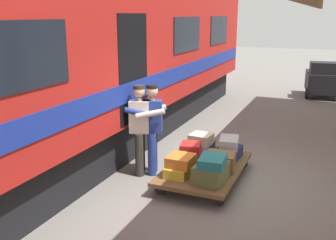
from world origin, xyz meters
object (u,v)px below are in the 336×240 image
(suitcase_teal_softside, at_px, (213,161))
(baggage_tug, at_px, (323,80))
(suitcase_cream_canvas, at_px, (201,138))
(suitcase_gray_aluminum, at_px, (229,143))
(suitcase_slate_roller, at_px, (200,148))
(suitcase_maroon_trunk, at_px, (190,158))
(suitcase_red_plastic, at_px, (191,147))
(suitcase_brown_leather, at_px, (220,161))
(suitcase_olive_duffel, at_px, (211,173))
(porter_by_door, at_px, (141,127))
(luggage_cart, at_px, (205,168))
(suitcase_yellow_case, at_px, (178,171))
(suitcase_navy_fabric, at_px, (229,152))
(train_car, at_px, (67,59))
(suitcase_orange_carryall, at_px, (181,161))
(porter_in_overalls, at_px, (151,126))

(suitcase_teal_softside, distance_m, baggage_tug, 9.46)
(suitcase_cream_canvas, relative_size, suitcase_gray_aluminum, 0.77)
(suitcase_slate_roller, relative_size, baggage_tug, 0.31)
(suitcase_slate_roller, distance_m, suitcase_gray_aluminum, 0.61)
(suitcase_teal_softside, bearing_deg, suitcase_maroon_trunk, -45.93)
(suitcase_slate_roller, height_order, suitcase_red_plastic, suitcase_red_plastic)
(suitcase_brown_leather, relative_size, suitcase_olive_duffel, 0.80)
(suitcase_gray_aluminum, distance_m, porter_by_door, 1.70)
(luggage_cart, distance_m, suitcase_yellow_case, 0.67)
(suitcase_navy_fabric, bearing_deg, suitcase_teal_softside, 91.67)
(suitcase_brown_leather, bearing_deg, baggage_tug, -98.90)
(suitcase_yellow_case, distance_m, suitcase_gray_aluminum, 1.31)
(luggage_cart, xyz_separation_m, suitcase_navy_fabric, (-0.29, -0.59, 0.15))
(suitcase_navy_fabric, relative_size, suitcase_gray_aluminum, 1.01)
(train_car, bearing_deg, suitcase_orange_carryall, 167.08)
(suitcase_yellow_case, relative_size, suitcase_orange_carryall, 1.06)
(suitcase_maroon_trunk, height_order, suitcase_gray_aluminum, suitcase_gray_aluminum)
(luggage_cart, relative_size, suitcase_orange_carryall, 4.70)
(suitcase_brown_leather, xyz_separation_m, suitcase_yellow_case, (0.57, 0.59, -0.06))
(train_car, distance_m, suitcase_teal_softside, 3.63)
(suitcase_red_plastic, height_order, suitcase_orange_carryall, suitcase_red_plastic)
(suitcase_teal_softside, bearing_deg, luggage_cart, -62.88)
(suitcase_red_plastic, bearing_deg, suitcase_slate_roller, -89.41)
(train_car, height_order, suitcase_red_plastic, train_car)
(train_car, height_order, suitcase_teal_softside, train_car)
(suitcase_olive_duffel, xyz_separation_m, suitcase_red_plastic, (0.57, -0.58, 0.17))
(suitcase_brown_leather, bearing_deg, suitcase_olive_duffel, 90.00)
(luggage_cart, xyz_separation_m, suitcase_red_plastic, (0.28, 0.00, 0.36))
(suitcase_navy_fabric, bearing_deg, train_car, 9.23)
(suitcase_maroon_trunk, bearing_deg, suitcase_teal_softside, 134.07)
(suitcase_slate_roller, xyz_separation_m, suitcase_olive_duffel, (-0.57, 1.18, 0.04))
(suitcase_olive_duffel, xyz_separation_m, suitcase_orange_carryall, (0.54, -0.04, 0.11))
(suitcase_maroon_trunk, distance_m, baggage_tug, 8.96)
(train_car, bearing_deg, suitcase_red_plastic, 178.52)
(porter_by_door, bearing_deg, suitcase_olive_duffel, 164.74)
(suitcase_maroon_trunk, xyz_separation_m, suitcase_navy_fabric, (-0.57, -0.59, -0.01))
(train_car, relative_size, suitcase_olive_duffel, 26.17)
(suitcase_olive_duffel, relative_size, suitcase_gray_aluminum, 1.19)
(suitcase_teal_softside, height_order, porter_by_door, porter_by_door)
(suitcase_slate_roller, bearing_deg, suitcase_teal_softside, 116.52)
(suitcase_slate_roller, relative_size, suitcase_orange_carryall, 1.25)
(suitcase_olive_duffel, relative_size, suitcase_cream_canvas, 1.54)
(suitcase_maroon_trunk, xyz_separation_m, suitcase_olive_duffel, (-0.57, 0.59, 0.03))
(suitcase_red_plastic, relative_size, porter_in_overalls, 0.23)
(suitcase_red_plastic, xyz_separation_m, porter_in_overalls, (0.76, 0.06, 0.33))
(suitcase_teal_softside, bearing_deg, train_car, -11.95)
(suitcase_yellow_case, bearing_deg, suitcase_teal_softside, 176.41)
(suitcase_cream_canvas, bearing_deg, baggage_tug, -103.42)
(suitcase_olive_duffel, bearing_deg, porter_by_door, -15.26)
(luggage_cart, xyz_separation_m, suitcase_maroon_trunk, (0.29, -0.00, 0.16))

